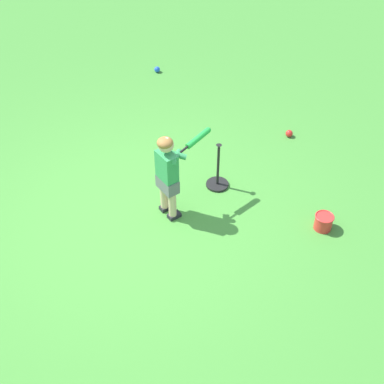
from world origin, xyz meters
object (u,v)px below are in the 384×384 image
object	(u,v)px
batting_tee	(218,179)
toy_bucket	(324,222)
play_ball_center_lawn	(289,133)
child_batter	(169,169)
play_ball_far_left	(157,69)

from	to	relation	value
batting_tee	toy_bucket	distance (m)	1.38
play_ball_center_lawn	toy_bucket	world-z (taller)	toy_bucket
play_ball_center_lawn	batting_tee	size ratio (longest dim) A/B	0.16
child_batter	toy_bucket	size ratio (longest dim) A/B	5.00
play_ball_far_left	toy_bucket	bearing A→B (deg)	54.57
play_ball_far_left	play_ball_center_lawn	xyz separation A→B (m)	(0.86, 2.54, 0.00)
play_ball_far_left	toy_bucket	distance (m)	4.19
batting_tee	toy_bucket	world-z (taller)	batting_tee
batting_tee	play_ball_far_left	bearing A→B (deg)	-137.75
child_batter	toy_bucket	xyz separation A→B (m)	(-0.50, 1.67, -0.55)
batting_tee	toy_bucket	bearing A→B (deg)	82.61
play_ball_far_left	play_ball_center_lawn	size ratio (longest dim) A/B	0.96
play_ball_center_lawn	toy_bucket	size ratio (longest dim) A/B	0.47
play_ball_center_lawn	toy_bucket	xyz separation A→B (m)	(1.57, 0.87, 0.05)
child_batter	play_ball_center_lawn	world-z (taller)	child_batter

